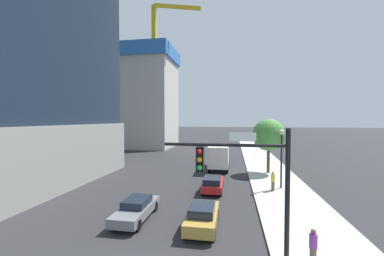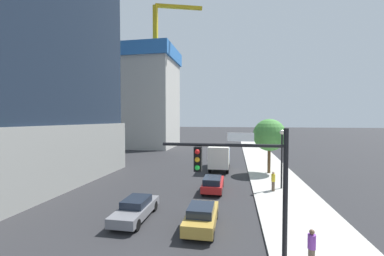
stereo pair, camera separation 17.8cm
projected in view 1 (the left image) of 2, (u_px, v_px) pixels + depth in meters
The scene contains 11 objects.
sidewalk at pixel (274, 178), 27.01m from camera, with size 5.43×120.00×0.15m, color #B2AFA8.
construction_building at pixel (142, 93), 57.89m from camera, with size 22.60×13.83×31.93m.
traffic_light_pole at pixel (247, 176), 10.08m from camera, with size 5.27×0.48×6.15m.
street_lamp at pixel (281, 150), 22.65m from camera, with size 0.44×0.44×5.53m.
street_tree at pixel (269, 135), 29.22m from camera, with size 3.88×3.88×6.56m.
car_red at pixel (213, 183), 22.26m from camera, with size 1.80×4.46×1.45m.
car_gray at pixel (136, 209), 16.05m from camera, with size 1.77×4.72×1.37m.
car_gold at pixel (202, 216), 14.71m from camera, with size 1.77×4.27×1.47m.
box_truck at pixel (219, 156), 31.84m from camera, with size 2.48×6.92×3.28m.
pedestrian_yellow_shirt at pixel (273, 181), 21.88m from camera, with size 0.34×0.34×1.78m.
pedestrian_purple_shirt at pixel (313, 247), 10.63m from camera, with size 0.34×0.34×1.67m.
Camera 1 is at (4.03, -7.95, 6.66)m, focal length 22.55 mm.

